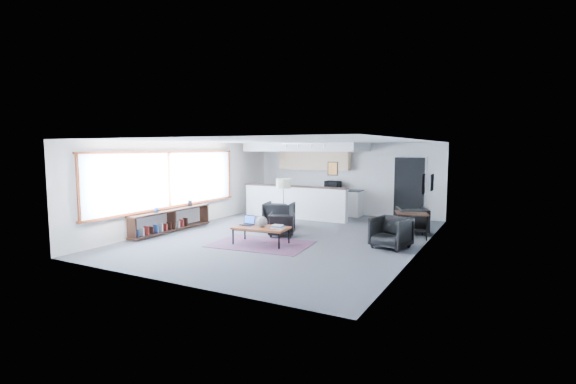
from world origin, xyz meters
The scene contains 21 objects.
room centered at (0.00, 0.00, 1.30)m, with size 7.02×9.02×2.62m.
window centered at (-3.46, -0.90, 1.46)m, with size 0.10×5.95×1.66m.
console centered at (-3.30, -1.05, 0.33)m, with size 0.35×3.00×0.80m.
kitchenette centered at (-1.20, 3.71, 1.38)m, with size 4.20×1.96×2.60m.
doorway centered at (2.30, 4.42, 1.07)m, with size 1.10×0.12×2.15m.
track_light centered at (-0.59, 2.20, 2.53)m, with size 1.60×0.07×0.15m.
wall_art_lower centered at (3.47, 0.40, 1.55)m, with size 0.03×0.38×0.48m.
wall_art_upper centered at (3.47, 1.70, 1.50)m, with size 0.03×0.34×0.44m.
kilim_rug centered at (-0.15, -1.16, 0.01)m, with size 2.57×1.88×0.01m.
coffee_table centered at (-0.15, -1.16, 0.41)m, with size 1.43×0.87×0.44m.
laptop centered at (-0.59, -1.06, 0.51)m, with size 0.33×0.28×0.23m.
ceramic_pot centered at (-0.10, -1.20, 0.58)m, with size 0.27×0.27×0.27m.
book_stack centered at (0.32, -1.13, 0.49)m, with size 0.31×0.25×0.09m.
coaster centered at (0.00, -1.35, 0.45)m, with size 0.11×0.11×0.01m.
armchair_left centered at (-0.86, 1.02, 0.43)m, with size 0.84×0.78×0.86m, color black.
armchair_right centered at (-0.18, -0.04, 0.35)m, with size 0.68×0.64×0.70m, color black.
floor_lamp centered at (-0.61, 0.84, 1.31)m, with size 0.57×0.57×1.51m.
dining_table centered at (3.00, 1.46, 0.62)m, with size 1.03×1.03×0.68m.
dining_chair_near centered at (2.83, -0.01, 0.35)m, with size 0.69×0.65×0.71m, color black.
dining_chair_far centered at (2.92, 1.99, 0.35)m, with size 0.68×0.64×0.70m, color black.
microwave centered at (-0.38, 4.15, 1.11)m, with size 0.54×0.30×0.36m, color black.
Camera 1 is at (5.31, -9.92, 2.41)m, focal length 26.00 mm.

